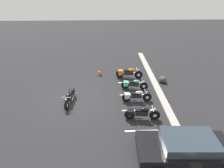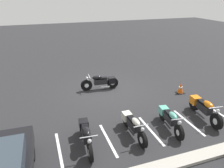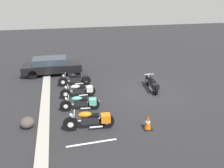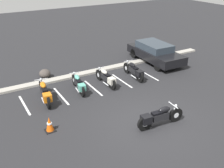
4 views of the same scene
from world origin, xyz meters
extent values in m
plane|color=#262628|center=(0.00, 0.00, 0.00)|extent=(60.00, 60.00, 0.00)
cylinder|color=black|center=(1.08, -0.41, 0.32)|extent=(0.66, 0.17, 0.65)
cylinder|color=silver|center=(1.08, -0.41, 0.32)|extent=(0.26, 0.14, 0.25)
cylinder|color=black|center=(-0.44, -0.28, 0.32)|extent=(0.66, 0.17, 0.65)
cylinder|color=silver|center=(-0.44, -0.28, 0.32)|extent=(0.26, 0.14, 0.25)
cube|color=black|center=(0.27, -0.34, 0.47)|extent=(0.77, 0.34, 0.29)
ellipsoid|color=black|center=(0.47, -0.36, 0.74)|extent=(0.57, 0.30, 0.24)
cube|color=black|center=(0.11, -0.32, 0.67)|extent=(0.45, 0.27, 0.08)
cube|color=black|center=(-0.39, -0.28, 0.50)|extent=(0.42, 0.39, 0.33)
cylinder|color=silver|center=(0.96, -0.40, 0.58)|extent=(0.26, 0.08, 0.52)
cylinder|color=silver|center=(0.90, -0.39, 0.83)|extent=(0.09, 0.61, 0.04)
sphere|color=silver|center=(1.03, -0.40, 0.76)|extent=(0.14, 0.14, 0.14)
cylinder|color=silver|center=(0.04, -0.18, 0.18)|extent=(0.54, 0.12, 0.07)
cylinder|color=black|center=(-3.06, 5.01, 0.34)|extent=(0.20, 0.70, 0.69)
cylinder|color=silver|center=(-3.06, 5.01, 0.34)|extent=(0.16, 0.27, 0.26)
cylinder|color=black|center=(-3.24, 3.41, 0.34)|extent=(0.20, 0.70, 0.69)
cylinder|color=silver|center=(-3.24, 3.41, 0.34)|extent=(0.16, 0.27, 0.26)
cube|color=black|center=(-3.15, 4.16, 0.50)|extent=(0.38, 0.82, 0.31)
ellipsoid|color=orange|center=(-3.13, 4.36, 0.78)|extent=(0.33, 0.61, 0.25)
cube|color=black|center=(-3.17, 3.98, 0.71)|extent=(0.30, 0.48, 0.08)
cube|color=orange|center=(-3.23, 3.46, 0.53)|extent=(0.42, 0.45, 0.35)
cylinder|color=silver|center=(-3.07, 4.88, 0.61)|extent=(0.09, 0.28, 0.55)
cylinder|color=silver|center=(-3.08, 4.82, 0.88)|extent=(0.65, 0.11, 0.04)
sphere|color=silver|center=(-3.06, 4.96, 0.80)|extent=(0.15, 0.15, 0.15)
cylinder|color=silver|center=(-3.33, 3.91, 0.19)|extent=(0.14, 0.58, 0.07)
cylinder|color=black|center=(-1.20, 5.12, 0.31)|extent=(0.19, 0.63, 0.62)
cylinder|color=silver|center=(-1.20, 5.12, 0.31)|extent=(0.15, 0.25, 0.23)
cylinder|color=black|center=(-1.38, 3.68, 0.31)|extent=(0.19, 0.63, 0.62)
cylinder|color=silver|center=(-1.38, 3.68, 0.31)|extent=(0.15, 0.25, 0.23)
cube|color=black|center=(-1.30, 4.35, 0.45)|extent=(0.35, 0.74, 0.28)
ellipsoid|color=#59B29E|center=(-1.27, 4.54, 0.70)|extent=(0.31, 0.55, 0.22)
cube|color=black|center=(-1.32, 4.19, 0.64)|extent=(0.27, 0.44, 0.07)
cube|color=#59B29E|center=(-1.37, 3.72, 0.48)|extent=(0.38, 0.41, 0.32)
cylinder|color=silver|center=(-1.22, 5.00, 0.55)|extent=(0.09, 0.25, 0.50)
cylinder|color=silver|center=(-1.22, 4.95, 0.79)|extent=(0.58, 0.10, 0.03)
sphere|color=silver|center=(-1.21, 5.07, 0.72)|extent=(0.13, 0.13, 0.13)
cylinder|color=silver|center=(-1.45, 4.13, 0.17)|extent=(0.13, 0.52, 0.07)
cylinder|color=black|center=(0.30, 5.05, 0.31)|extent=(0.12, 0.62, 0.62)
cylinder|color=silver|center=(0.30, 5.05, 0.31)|extent=(0.12, 0.24, 0.24)
cylinder|color=black|center=(0.32, 3.60, 0.31)|extent=(0.12, 0.62, 0.62)
cylinder|color=silver|center=(0.32, 3.60, 0.31)|extent=(0.12, 0.24, 0.24)
cube|color=black|center=(0.31, 4.28, 0.45)|extent=(0.27, 0.72, 0.28)
ellipsoid|color=beige|center=(0.31, 4.46, 0.71)|extent=(0.25, 0.53, 0.23)
cube|color=black|center=(0.31, 4.12, 0.64)|extent=(0.23, 0.42, 0.08)
cube|color=beige|center=(0.32, 3.64, 0.48)|extent=(0.34, 0.38, 0.32)
cylinder|color=silver|center=(0.30, 4.94, 0.55)|extent=(0.06, 0.25, 0.50)
cylinder|color=silver|center=(0.30, 4.88, 0.80)|extent=(0.58, 0.04, 0.03)
sphere|color=silver|center=(0.30, 5.01, 0.72)|extent=(0.13, 0.13, 0.13)
cylinder|color=silver|center=(0.18, 4.04, 0.17)|extent=(0.07, 0.52, 0.07)
cylinder|color=black|center=(2.24, 5.11, 0.32)|extent=(0.16, 0.65, 0.64)
cylinder|color=silver|center=(2.24, 5.11, 0.32)|extent=(0.14, 0.25, 0.24)
cylinder|color=black|center=(2.13, 3.60, 0.32)|extent=(0.16, 0.65, 0.64)
cylinder|color=silver|center=(2.13, 3.60, 0.32)|extent=(0.14, 0.25, 0.24)
cube|color=black|center=(2.18, 4.31, 0.47)|extent=(0.33, 0.76, 0.29)
ellipsoid|color=black|center=(2.19, 4.50, 0.73)|extent=(0.29, 0.56, 0.23)
cube|color=black|center=(2.17, 4.14, 0.66)|extent=(0.27, 0.45, 0.08)
cube|color=black|center=(2.13, 3.65, 0.50)|extent=(0.38, 0.41, 0.33)
cylinder|color=silver|center=(2.23, 4.99, 0.58)|extent=(0.08, 0.26, 0.52)
cylinder|color=silver|center=(2.23, 4.93, 0.83)|extent=(0.61, 0.08, 0.04)
sphere|color=silver|center=(2.24, 5.06, 0.75)|extent=(0.14, 0.14, 0.14)
cylinder|color=silver|center=(2.03, 4.07, 0.18)|extent=(0.11, 0.54, 0.07)
cylinder|color=black|center=(4.10, 4.41, 0.32)|extent=(0.24, 0.65, 0.64)
cube|color=#A8A399|center=(0.00, 6.20, 0.06)|extent=(18.00, 0.50, 0.12)
cube|color=black|center=(-3.75, 1.62, 0.01)|extent=(0.40, 0.40, 0.03)
cone|color=#EA590F|center=(-3.75, 1.62, 0.32)|extent=(0.32, 0.32, 0.64)
cylinder|color=white|center=(-3.75, 1.62, 0.35)|extent=(0.20, 0.20, 0.06)
cube|color=white|center=(-4.15, 4.26, 0.00)|extent=(0.10, 2.10, 0.00)
cube|color=white|center=(-2.32, 4.26, 0.00)|extent=(0.10, 2.10, 0.00)
cube|color=white|center=(-0.49, 4.26, 0.00)|extent=(0.10, 2.10, 0.00)
cube|color=white|center=(1.34, 4.26, 0.00)|extent=(0.10, 2.10, 0.00)
cube|color=white|center=(3.17, 4.26, 0.00)|extent=(0.10, 2.10, 0.00)
camera|label=1|loc=(10.29, 2.24, 7.28)|focal=28.00mm
camera|label=2|loc=(3.45, 10.75, 5.22)|focal=35.00mm
camera|label=3|loc=(-11.52, 5.27, 5.65)|focal=35.00mm
camera|label=4|loc=(-6.03, -7.21, 6.24)|focal=42.00mm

